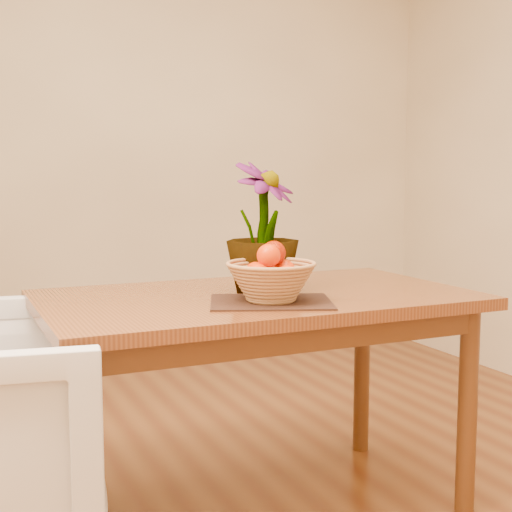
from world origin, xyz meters
name	(u,v)px	position (x,y,z in m)	size (l,w,h in m)	color
wall_back	(116,137)	(0.00, 2.25, 1.35)	(4.00, 0.02, 2.70)	#FFEBC2
table	(257,320)	(0.00, 0.30, 0.66)	(1.40, 0.80, 0.75)	brown
placemat	(271,302)	(-0.03, 0.13, 0.75)	(0.37, 0.28, 0.01)	#321B12
wicker_basket	(271,283)	(-0.03, 0.13, 0.81)	(0.28, 0.28, 0.11)	tan
orange_pile	(272,266)	(-0.03, 0.14, 0.86)	(0.19, 0.18, 0.14)	red
potted_plant	(263,228)	(0.03, 0.32, 0.97)	(0.24, 0.24, 0.43)	#183F12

